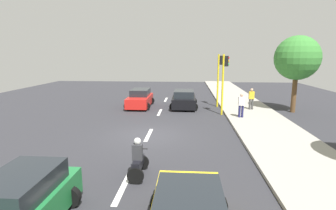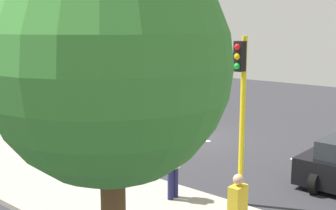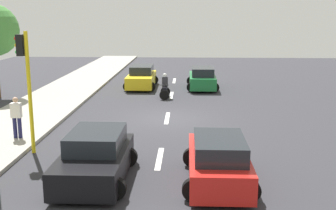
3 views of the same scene
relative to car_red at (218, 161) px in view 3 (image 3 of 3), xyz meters
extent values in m
cube|color=#2D2D33|center=(1.93, -8.14, -0.76)|extent=(40.00, 60.00, 0.10)
cube|color=#9E998E|center=(8.93, -8.14, -0.64)|extent=(4.00, 60.00, 0.15)
cube|color=white|center=(1.93, -20.14, -0.70)|extent=(0.20, 2.40, 0.01)
cube|color=white|center=(1.93, -14.14, -0.70)|extent=(0.20, 2.40, 0.01)
cube|color=white|center=(1.93, -8.14, -0.70)|extent=(0.20, 2.40, 0.01)
cube|color=white|center=(1.93, -2.14, -0.70)|extent=(0.20, 2.40, 0.01)
cube|color=red|center=(0.00, -0.08, -0.15)|extent=(1.76, 4.09, 0.80)
cube|color=#1E2328|center=(0.00, 0.25, 0.53)|extent=(1.48, 2.29, 0.56)
cylinder|color=black|center=(0.77, -1.43, -0.39)|extent=(0.64, 0.22, 0.64)
cylinder|color=black|center=(-0.77, -1.43, -0.39)|extent=(0.64, 0.22, 0.64)
cylinder|color=black|center=(0.77, 1.27, -0.39)|extent=(0.64, 0.22, 0.64)
cylinder|color=black|center=(-0.77, 1.27, -0.39)|extent=(0.64, 0.22, 0.64)
cube|color=black|center=(3.80, -0.03, -0.15)|extent=(1.91, 4.01, 0.80)
cube|color=#1E2328|center=(3.80, -0.35, 0.53)|extent=(1.60, 2.25, 0.56)
cylinder|color=black|center=(2.95, 1.29, -0.39)|extent=(0.64, 0.22, 0.64)
cylinder|color=black|center=(4.64, 1.29, -0.39)|extent=(0.64, 0.22, 0.64)
cylinder|color=black|center=(2.95, -1.36, -0.39)|extent=(0.64, 0.22, 0.64)
cylinder|color=black|center=(4.64, -1.36, -0.39)|extent=(0.64, 0.22, 0.64)
cube|color=#1E7238|center=(-0.11, -16.79, -0.15)|extent=(1.75, 4.10, 0.80)
cube|color=#1E2328|center=(-0.11, -16.46, 0.53)|extent=(1.47, 2.30, 0.56)
cylinder|color=black|center=(0.65, -18.14, -0.39)|extent=(0.64, 0.22, 0.64)
cylinder|color=black|center=(-0.87, -18.14, -0.39)|extent=(0.64, 0.22, 0.64)
cylinder|color=black|center=(0.65, -15.43, -0.39)|extent=(0.64, 0.22, 0.64)
cylinder|color=black|center=(-0.87, -15.43, -0.39)|extent=(0.64, 0.22, 0.64)
cube|color=yellow|center=(4.15, -16.98, -0.15)|extent=(1.77, 4.37, 0.80)
cube|color=#1E2328|center=(4.15, -17.33, 0.53)|extent=(1.49, 2.45, 0.56)
cylinder|color=black|center=(3.38, -15.54, -0.39)|extent=(0.64, 0.22, 0.64)
cylinder|color=black|center=(4.93, -15.54, -0.39)|extent=(0.64, 0.22, 0.64)
cylinder|color=black|center=(3.38, -18.42, -0.39)|extent=(0.64, 0.22, 0.64)
cylinder|color=black|center=(4.93, -18.42, -0.39)|extent=(0.64, 0.22, 0.64)
cylinder|color=black|center=(2.31, -12.69, -0.41)|extent=(0.60, 0.10, 0.60)
cylinder|color=black|center=(2.31, -13.89, -0.41)|extent=(0.60, 0.10, 0.60)
cube|color=black|center=(2.31, -13.34, -0.16)|extent=(0.28, 1.10, 0.36)
sphere|color=black|center=(2.31, -13.14, 0.02)|extent=(0.32, 0.32, 0.32)
cylinder|color=black|center=(2.31, -12.79, 0.19)|extent=(0.55, 0.04, 0.04)
cube|color=#333338|center=(2.31, -13.44, 0.29)|extent=(0.36, 0.24, 0.60)
sphere|color=silver|center=(2.31, -13.39, 0.69)|extent=(0.26, 0.26, 0.26)
cylinder|color=#1E1E4C|center=(7.73, -4.00, -0.14)|extent=(0.16, 0.16, 0.85)
cylinder|color=#1E1E4C|center=(7.93, -4.00, -0.14)|extent=(0.16, 0.16, 0.85)
cube|color=silver|center=(7.83, -4.00, 0.59)|extent=(0.40, 0.24, 0.60)
sphere|color=tan|center=(7.83, -4.00, 1.02)|extent=(0.22, 0.22, 0.22)
cylinder|color=yellow|center=(6.68, -2.59, 1.54)|extent=(0.14, 0.14, 4.50)
cube|color=black|center=(6.90, -2.59, 3.29)|extent=(0.24, 0.24, 0.76)
sphere|color=red|center=(7.02, -2.59, 3.53)|extent=(0.16, 0.16, 0.16)
sphere|color=#F2A50C|center=(7.02, -2.59, 3.29)|extent=(0.16, 0.16, 0.16)
sphere|color=green|center=(7.02, -2.59, 3.05)|extent=(0.16, 0.16, 0.16)
camera|label=1|loc=(4.08, -22.39, 3.75)|focal=28.34mm
camera|label=2|loc=(16.32, 3.15, 4.03)|focal=46.30mm
camera|label=3|loc=(0.99, 12.19, 4.38)|focal=44.99mm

